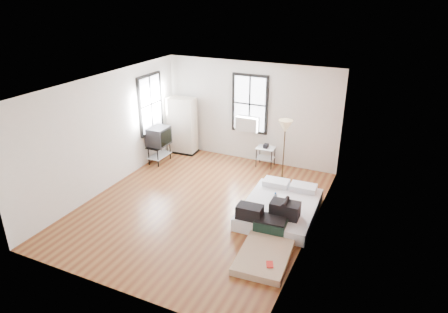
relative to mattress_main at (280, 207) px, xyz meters
The scene contains 8 objects.
ground 1.80m from the mattress_main, 167.01° to the right, with size 6.00×6.00×0.00m, color #5F2E19.
room_shell 2.17m from the mattress_main, behind, with size 5.02×6.02×2.80m.
mattress_main is the anchor object (origin of this frame).
mattress_bare 1.28m from the mattress_main, 82.25° to the right, with size 1.03×1.77×0.37m.
wardrobe 4.41m from the mattress_main, 148.99° to the left, with size 0.86×0.53×1.67m.
side_table 2.60m from the mattress_main, 116.35° to the left, with size 0.51×0.42×0.65m.
floor_lamp 2.12m from the mattress_main, 105.31° to the left, with size 0.35×0.35×1.61m.
tv_stand 4.21m from the mattress_main, 161.62° to the left, with size 0.53×0.74×1.04m.
Camera 1 is at (3.83, -6.96, 4.63)m, focal length 32.00 mm.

